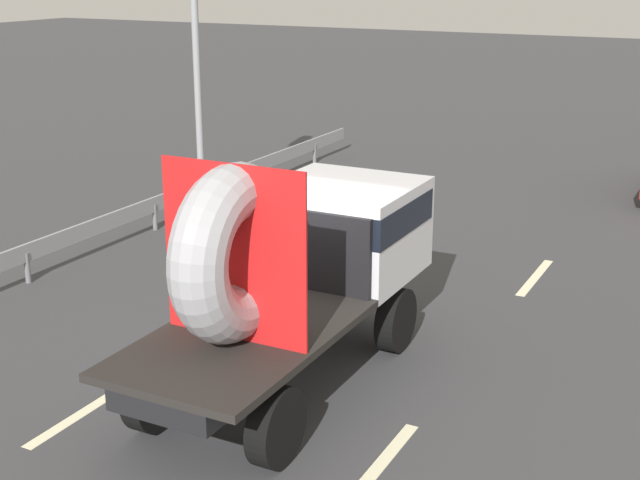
{
  "coord_description": "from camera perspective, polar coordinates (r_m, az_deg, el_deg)",
  "views": [
    {
      "loc": [
        5.57,
        -9.68,
        5.39
      ],
      "look_at": [
        0.31,
        0.45,
        1.76
      ],
      "focal_mm": 49.13,
      "sensor_mm": 36.0,
      "label": 1
    }
  ],
  "objects": [
    {
      "name": "guardrail",
      "position": [
        20.05,
        -7.6,
        3.46
      ],
      "size": [
        0.1,
        14.44,
        0.71
      ],
      "color": "gray",
      "rests_on": "ground_plane"
    },
    {
      "name": "lane_dash_left_far",
      "position": [
        17.18,
        1.35,
        -0.64
      ],
      "size": [
        0.16,
        2.05,
        0.01
      ],
      "primitive_type": "cube",
      "rotation": [
        0.0,
        0.0,
        1.57
      ],
      "color": "beige",
      "rests_on": "ground_plane"
    },
    {
      "name": "ground_plane",
      "position": [
        12.4,
        -2.25,
        -8.13
      ],
      "size": [
        120.0,
        120.0,
        0.0
      ],
      "primitive_type": "plane",
      "color": "#38383A"
    },
    {
      "name": "lane_dash_left_near",
      "position": [
        11.65,
        -14.73,
        -10.52
      ],
      "size": [
        0.16,
        2.19,
        0.01
      ],
      "primitive_type": "cube",
      "rotation": [
        0.0,
        0.0,
        1.57
      ],
      "color": "beige",
      "rests_on": "ground_plane"
    },
    {
      "name": "flatbed_truck",
      "position": [
        11.66,
        -0.94,
        -1.1
      ],
      "size": [
        2.02,
        5.47,
        3.26
      ],
      "color": "black",
      "rests_on": "ground_plane"
    },
    {
      "name": "traffic_light",
      "position": [
        19.85,
        -8.08,
        12.68
      ],
      "size": [
        0.42,
        0.36,
        5.71
      ],
      "color": "gray",
      "rests_on": "ground_plane"
    },
    {
      "name": "lane_dash_right_far",
      "position": [
        16.15,
        13.83,
        -2.37
      ],
      "size": [
        0.16,
        2.07,
        0.01
      ],
      "primitive_type": "cube",
      "rotation": [
        0.0,
        0.0,
        1.57
      ],
      "color": "beige",
      "rests_on": "ground_plane"
    }
  ]
}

